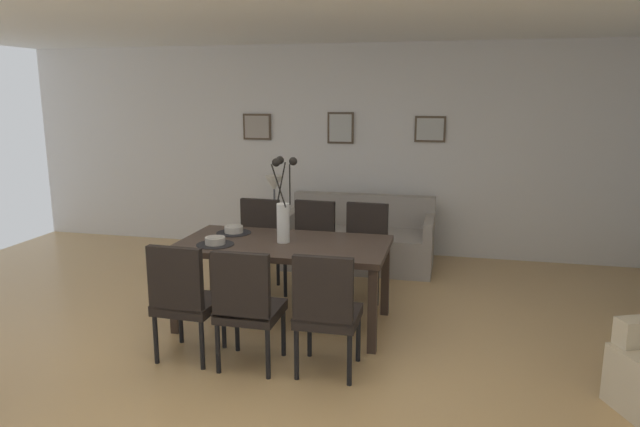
% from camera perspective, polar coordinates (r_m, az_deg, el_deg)
% --- Properties ---
extents(ground_plane, '(9.00, 9.00, 0.00)m').
position_cam_1_polar(ground_plane, '(4.53, -3.77, -14.28)').
color(ground_plane, tan).
extents(back_wall_panel, '(9.00, 0.10, 2.60)m').
position_cam_1_polar(back_wall_panel, '(7.27, 3.63, 6.35)').
color(back_wall_panel, silver).
rests_on(back_wall_panel, ground).
extents(ceiling_panel, '(9.00, 7.20, 0.08)m').
position_cam_1_polar(ceiling_panel, '(4.50, -2.68, 20.09)').
color(ceiling_panel, white).
extents(dining_table, '(1.80, 0.94, 0.74)m').
position_cam_1_polar(dining_table, '(4.96, -3.65, -3.72)').
color(dining_table, '#33261E').
rests_on(dining_table, ground).
extents(dining_chair_near_left, '(0.45, 0.45, 0.92)m').
position_cam_1_polar(dining_chair_near_left, '(4.44, -13.42, -8.02)').
color(dining_chair_near_left, black).
rests_on(dining_chair_near_left, ground).
extents(dining_chair_near_right, '(0.46, 0.46, 0.92)m').
position_cam_1_polar(dining_chair_near_right, '(5.96, -6.34, -2.63)').
color(dining_chair_near_right, black).
rests_on(dining_chair_near_right, ground).
extents(dining_chair_far_left, '(0.44, 0.44, 0.92)m').
position_cam_1_polar(dining_chair_far_left, '(4.21, -7.30, -8.86)').
color(dining_chair_far_left, black).
rests_on(dining_chair_far_left, ground).
extents(dining_chair_far_right, '(0.47, 0.47, 0.92)m').
position_cam_1_polar(dining_chair_far_right, '(5.83, -0.84, -2.89)').
color(dining_chair_far_right, black).
rests_on(dining_chair_far_right, ground).
extents(dining_chair_mid_left, '(0.44, 0.44, 0.92)m').
position_cam_1_polar(dining_chair_mid_left, '(4.09, 0.63, -9.40)').
color(dining_chair_mid_left, black).
rests_on(dining_chair_mid_left, ground).
extents(dining_chair_mid_right, '(0.47, 0.47, 0.92)m').
position_cam_1_polar(dining_chair_mid_right, '(5.73, 4.45, -3.19)').
color(dining_chair_mid_right, black).
rests_on(dining_chair_mid_right, ground).
extents(centerpiece_vase, '(0.21, 0.23, 0.73)m').
position_cam_1_polar(centerpiece_vase, '(4.88, -3.69, 0.34)').
color(centerpiece_vase, silver).
rests_on(centerpiece_vase, dining_table).
extents(placemat_near_left, '(0.32, 0.32, 0.01)m').
position_cam_1_polar(placemat_near_left, '(4.93, -10.40, -3.04)').
color(placemat_near_left, black).
rests_on(placemat_near_left, dining_table).
extents(bowl_near_left, '(0.17, 0.17, 0.07)m').
position_cam_1_polar(bowl_near_left, '(4.92, -10.42, -2.62)').
color(bowl_near_left, '#B2ADA3').
rests_on(bowl_near_left, dining_table).
extents(placemat_near_right, '(0.32, 0.32, 0.01)m').
position_cam_1_polar(placemat_near_right, '(5.31, -8.58, -1.91)').
color(placemat_near_right, black).
rests_on(placemat_near_right, dining_table).
extents(bowl_near_right, '(0.17, 0.17, 0.07)m').
position_cam_1_polar(bowl_near_right, '(5.30, -8.60, -1.52)').
color(bowl_near_right, '#B2ADA3').
rests_on(bowl_near_right, dining_table).
extents(sofa, '(1.72, 0.84, 0.80)m').
position_cam_1_polar(sofa, '(6.77, 3.94, -2.83)').
color(sofa, gray).
rests_on(sofa, ground).
extents(side_table, '(0.36, 0.36, 0.52)m').
position_cam_1_polar(side_table, '(7.04, -4.50, -2.45)').
color(side_table, black).
rests_on(side_table, ground).
extents(table_lamp, '(0.22, 0.22, 0.51)m').
position_cam_1_polar(table_lamp, '(6.91, -4.59, 2.64)').
color(table_lamp, '#4C4C51').
rests_on(table_lamp, side_table).
extents(framed_picture_left, '(0.37, 0.03, 0.33)m').
position_cam_1_polar(framed_picture_left, '(7.51, -6.29, 8.59)').
color(framed_picture_left, '#473828').
extents(framed_picture_center, '(0.33, 0.03, 0.39)m').
position_cam_1_polar(framed_picture_center, '(7.22, 2.07, 8.52)').
color(framed_picture_center, '#473828').
extents(framed_picture_right, '(0.37, 0.03, 0.31)m').
position_cam_1_polar(framed_picture_right, '(7.08, 10.92, 8.26)').
color(framed_picture_right, '#473828').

